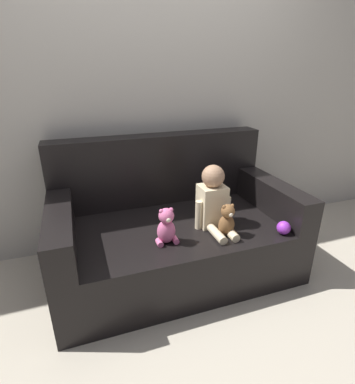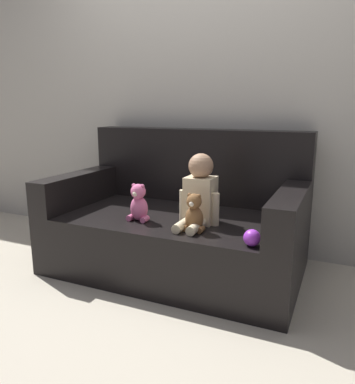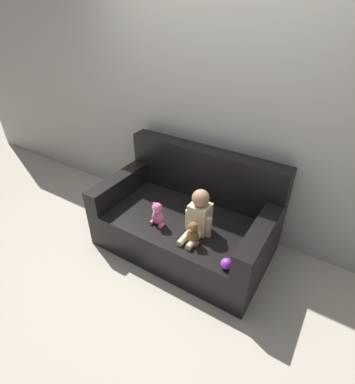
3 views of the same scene
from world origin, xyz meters
name	(u,v)px [view 1 (image 1 of 3)]	position (x,y,z in m)	size (l,w,h in m)	color
ground_plane	(175,268)	(0.00, 0.00, 0.00)	(12.00, 12.00, 0.00)	#B7AD99
wall_back	(151,86)	(0.00, 0.58, 1.30)	(8.00, 0.05, 2.60)	#ADA89E
couch	(172,228)	(0.00, 0.07, 0.32)	(1.69, 0.98, 0.96)	black
person_baby	(213,201)	(0.23, -0.14, 0.59)	(0.26, 0.36, 0.44)	beige
teddy_bear_brown	(227,221)	(0.26, -0.30, 0.51)	(0.13, 0.10, 0.23)	brown
plush_toy_side	(166,227)	(-0.14, -0.25, 0.52)	(0.14, 0.11, 0.24)	#DB6699
toy_ball	(284,228)	(0.62, -0.40, 0.45)	(0.09, 0.09, 0.09)	purple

